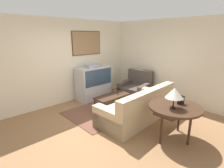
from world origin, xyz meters
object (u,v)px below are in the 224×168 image
object	(u,v)px
couch	(138,109)
mantel_clock	(181,100)
armchair	(136,90)
table_lamp	(174,93)
coffee_table	(112,97)
console_table	(175,109)
tv	(94,83)

from	to	relation	value
couch	mantel_clock	xyz separation A→B (m)	(0.07, -1.09, 0.54)
armchair	table_lamp	bearing A→B (deg)	-45.87
coffee_table	table_lamp	size ratio (longest dim) A/B	2.61
mantel_clock	couch	bearing A→B (deg)	93.68
couch	console_table	world-z (taller)	couch
armchair	mantel_clock	distance (m)	2.57
console_table	table_lamp	world-z (taller)	table_lamp
couch	console_table	xyz separation A→B (m)	(-0.13, -1.07, 0.38)
couch	coffee_table	xyz separation A→B (m)	(0.01, 1.01, 0.07)
armchair	console_table	xyz separation A→B (m)	(-1.40, -2.19, 0.38)
tv	armchair	size ratio (longest dim) A/B	1.09
couch	table_lamp	distance (m)	1.36
armchair	mantel_clock	world-z (taller)	armchair
coffee_table	console_table	bearing A→B (deg)	-93.93
coffee_table	mantel_clock	xyz separation A→B (m)	(0.06, -2.10, 0.47)
armchair	coffee_table	distance (m)	1.26
couch	console_table	size ratio (longest dim) A/B	2.08
tv	console_table	world-z (taller)	tv
tv	coffee_table	bearing A→B (deg)	-97.46
tv	armchair	bearing A→B (deg)	-41.63
couch	coffee_table	world-z (taller)	couch
console_table	table_lamp	xyz separation A→B (m)	(-0.13, -0.02, 0.39)
console_table	mantel_clock	size ratio (longest dim) A/B	6.31
tv	console_table	distance (m)	3.19
coffee_table	armchair	bearing A→B (deg)	4.68
tv	armchair	xyz separation A→B (m)	(1.11, -0.99, -0.27)
couch	coffee_table	distance (m)	1.02
tv	couch	xyz separation A→B (m)	(-0.15, -2.10, -0.27)
coffee_table	console_table	size ratio (longest dim) A/B	1.02
table_lamp	mantel_clock	size ratio (longest dim) A/B	2.48
tv	armchair	world-z (taller)	tv
tv	mantel_clock	bearing A→B (deg)	-91.49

